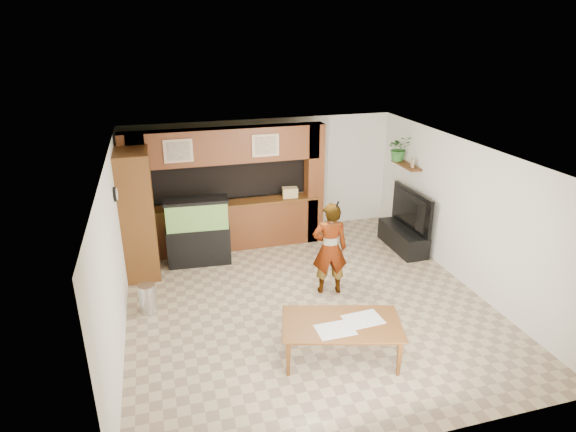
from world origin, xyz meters
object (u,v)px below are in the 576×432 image
object	(u,v)px
aquarium	(198,232)
person	(330,249)
pantry_cabinet	(138,214)
television	(405,210)
dining_table	(341,342)

from	to	relation	value
aquarium	person	world-z (taller)	person
pantry_cabinet	television	bearing A→B (deg)	-4.11
aquarium	television	bearing A→B (deg)	-2.47
pantry_cabinet	dining_table	bearing A→B (deg)	-52.50
pantry_cabinet	television	size ratio (longest dim) A/B	1.66
aquarium	person	xyz separation A→B (m)	(2.10, -1.77, 0.18)
aquarium	television	world-z (taller)	aquarium
aquarium	dining_table	world-z (taller)	aquarium
television	aquarium	bearing A→B (deg)	82.02
television	dining_table	size ratio (longest dim) A/B	0.87
aquarium	television	size ratio (longest dim) A/B	0.94
person	dining_table	bearing A→B (deg)	86.68
aquarium	pantry_cabinet	bearing A→B (deg)	-170.73
pantry_cabinet	person	distance (m)	3.62
person	dining_table	distance (m)	1.99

